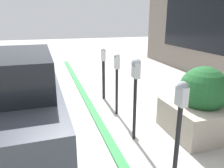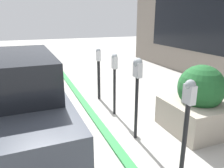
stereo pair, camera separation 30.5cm
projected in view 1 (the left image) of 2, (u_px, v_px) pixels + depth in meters
ground_plane at (106, 128)px, 4.38m from camera, size 40.00×40.00×0.00m
curb_strip at (102, 128)px, 4.35m from camera, size 14.36×0.16×0.04m
parking_meter_nearest at (180, 116)px, 2.67m from camera, size 0.16×0.13×1.41m
parking_meter_second at (136, 81)px, 3.68m from camera, size 0.18×0.16×1.49m
parking_meter_middle at (117, 73)px, 4.76m from camera, size 0.15×0.12×1.40m
parking_meter_fourth at (103, 69)px, 5.75m from camera, size 0.14×0.12×1.37m
planter_box at (201, 106)px, 4.07m from camera, size 1.17×1.19×1.29m
parked_car_front at (7, 98)px, 3.61m from camera, size 3.96×1.77×1.61m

